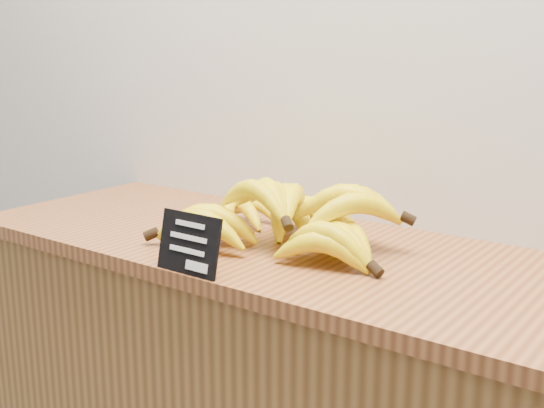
# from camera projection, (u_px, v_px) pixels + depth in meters

# --- Properties ---
(counter_top) EXTENTS (1.42, 0.54, 0.03)m
(counter_top) POSITION_uv_depth(u_px,v_px,m) (286.00, 250.00, 1.39)
(counter_top) COLOR #995B2F
(counter_top) RESTS_ON counter
(chalkboard_sign) EXTENTS (0.13, 0.03, 0.11)m
(chalkboard_sign) POSITION_uv_depth(u_px,v_px,m) (189.00, 244.00, 1.19)
(chalkboard_sign) COLOR black
(chalkboard_sign) RESTS_ON counter_top
(banana_pile) EXTENTS (0.50, 0.41, 0.13)m
(banana_pile) POSITION_uv_depth(u_px,v_px,m) (286.00, 218.00, 1.36)
(banana_pile) COLOR yellow
(banana_pile) RESTS_ON counter_top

